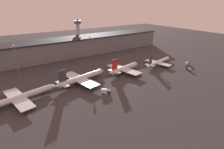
% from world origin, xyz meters
% --- Properties ---
extents(ground, '(600.00, 600.00, 0.00)m').
position_xyz_m(ground, '(0.00, 0.00, 0.00)').
color(ground, '#383538').
extents(terminal_building, '(223.37, 30.40, 20.54)m').
position_xyz_m(terminal_building, '(0.00, 104.15, 10.31)').
color(terminal_building, slate).
rests_on(terminal_building, ground).
extents(airplane_0, '(47.39, 34.92, 14.22)m').
position_xyz_m(airplane_0, '(-75.97, 22.01, 3.50)').
color(airplane_0, silver).
rests_on(airplane_0, ground).
extents(airplane_1, '(47.11, 38.11, 14.89)m').
position_xyz_m(airplane_1, '(-32.18, 27.21, 3.87)').
color(airplane_1, silver).
rests_on(airplane_1, ground).
extents(airplane_2, '(38.98, 35.67, 14.96)m').
position_xyz_m(airplane_2, '(9.08, 26.04, 3.77)').
color(airplane_2, silver).
rests_on(airplane_2, ground).
extents(airplane_3, '(42.49, 27.82, 12.26)m').
position_xyz_m(airplane_3, '(49.83, 22.95, 2.94)').
color(airplane_3, white).
rests_on(airplane_3, ground).
extents(service_vehicle_0, '(6.19, 5.80, 3.66)m').
position_xyz_m(service_vehicle_0, '(-25.98, 1.64, 2.01)').
color(service_vehicle_0, '#282D38').
rests_on(service_vehicle_0, ground).
extents(service_vehicle_1, '(3.60, 5.21, 3.26)m').
position_xyz_m(service_vehicle_1, '(61.11, -3.84, 1.78)').
color(service_vehicle_1, '#195199').
rests_on(service_vehicle_1, ground).
extents(service_vehicle_2, '(6.12, 2.39, 3.59)m').
position_xyz_m(service_vehicle_2, '(72.55, 5.89, 1.97)').
color(service_vehicle_2, '#282D38').
rests_on(service_vehicle_2, ground).
extents(lamp_post_0, '(1.80, 1.80, 26.93)m').
position_xyz_m(lamp_post_0, '(-70.32, 70.52, 16.96)').
color(lamp_post_0, slate).
rests_on(lamp_post_0, ground).
extents(lamp_post_1, '(1.80, 1.80, 26.89)m').
position_xyz_m(lamp_post_1, '(-1.53, 70.52, 16.94)').
color(lamp_post_1, slate).
rests_on(lamp_post_1, ground).
extents(lamp_post_2, '(1.80, 1.80, 26.71)m').
position_xyz_m(lamp_post_2, '(64.25, 70.52, 16.84)').
color(lamp_post_2, slate).
rests_on(lamp_post_2, ground).
extents(control_tower, '(9.00, 9.00, 38.64)m').
position_xyz_m(control_tower, '(15.24, 137.42, 22.60)').
color(control_tower, '#99999E').
rests_on(control_tower, ground).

